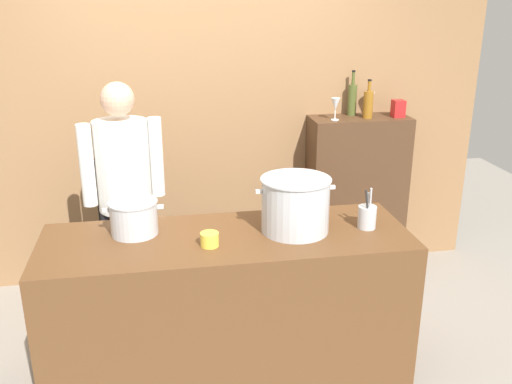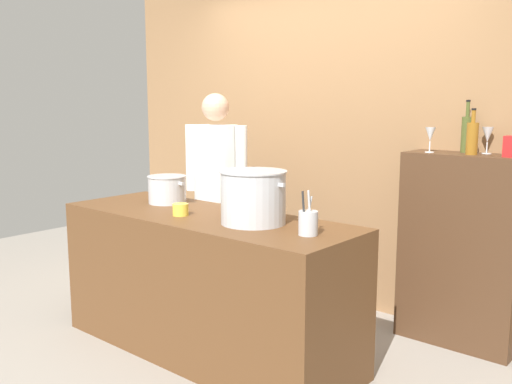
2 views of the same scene
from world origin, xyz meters
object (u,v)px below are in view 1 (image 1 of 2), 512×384
chef (125,190)px  butter_jar (210,239)px  wine_glass_short (370,99)px  wine_glass_tall (335,105)px  stockpot_large (295,205)px  stockpot_small (134,218)px  spice_tin_red (398,109)px  wine_bottle_amber (368,104)px  wine_bottle_olive (352,99)px  utensil_crock (367,217)px

chef → butter_jar: (0.47, -0.80, -0.03)m
wine_glass_short → wine_glass_tall: wine_glass_short is taller
stockpot_large → butter_jar: 0.52m
stockpot_small → spice_tin_red: (1.96, 1.03, 0.34)m
stockpot_large → wine_glass_tall: (0.57, 1.11, 0.33)m
wine_glass_tall → spice_tin_red: wine_glass_tall is taller
stockpot_large → wine_bottle_amber: wine_bottle_amber is taller
chef → spice_tin_red: bearing=177.2°
wine_bottle_olive → wine_glass_short: 0.14m
utensil_crock → wine_glass_short: (0.47, 1.29, 0.42)m
wine_bottle_olive → stockpot_large: bearing=-120.5°
wine_glass_short → wine_glass_tall: bearing=-155.3°
wine_bottle_amber → wine_glass_tall: bearing=-173.8°
stockpot_large → wine_glass_short: wine_glass_short is taller
utensil_crock → spice_tin_red: (0.66, 1.18, 0.36)m
chef → wine_glass_tall: size_ratio=10.02×
stockpot_small → wine_glass_tall: wine_glass_tall is taller
stockpot_large → wine_glass_tall: size_ratio=2.71×
stockpot_small → wine_bottle_amber: wine_bottle_amber is taller
chef → wine_glass_tall: bearing=-179.8°
stockpot_large → wine_bottle_olive: bearing=59.5°
wine_bottle_amber → wine_bottle_olive: wine_bottle_olive is taller
chef → stockpot_large: size_ratio=3.69×
stockpot_small → wine_glass_tall: 1.81m
chef → stockpot_small: size_ratio=5.00×
wine_bottle_amber → wine_glass_tall: wine_bottle_amber is taller
butter_jar → wine_glass_tall: (1.06, 1.24, 0.45)m
wine_bottle_olive → wine_glass_short: wine_bottle_olive is taller
chef → stockpot_small: bearing=82.0°
chef → butter_jar: bearing=104.9°
utensil_crock → wine_bottle_amber: (0.42, 1.18, 0.41)m
stockpot_large → wine_bottle_olive: (0.75, 1.27, 0.34)m
stockpot_small → utensil_crock: utensil_crock is taller
wine_glass_short → spice_tin_red: size_ratio=1.35×
stockpot_large → wine_glass_short: (0.89, 1.26, 0.33)m
stockpot_large → wine_bottle_amber: 1.45m
utensil_crock → wine_glass_tall: wine_glass_tall is taller
chef → utensil_crock: chef is taller
utensil_crock → wine_bottle_olive: (0.33, 1.30, 0.43)m
stockpot_large → stockpot_small: bearing=172.7°
utensil_crock → wine_bottle_amber: size_ratio=0.84×
chef → spice_tin_red: size_ratio=12.97×
butter_jar → wine_glass_short: 2.00m
stockpot_large → spice_tin_red: size_ratio=3.52×
stockpot_large → wine_glass_short: 1.58m
stockpot_small → wine_bottle_olive: wine_bottle_olive is taller
chef → stockpot_large: (0.96, -0.68, 0.09)m
spice_tin_red → butter_jar: bearing=-141.1°
butter_jar → spice_tin_red: 2.05m
chef → stockpot_large: chef is taller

